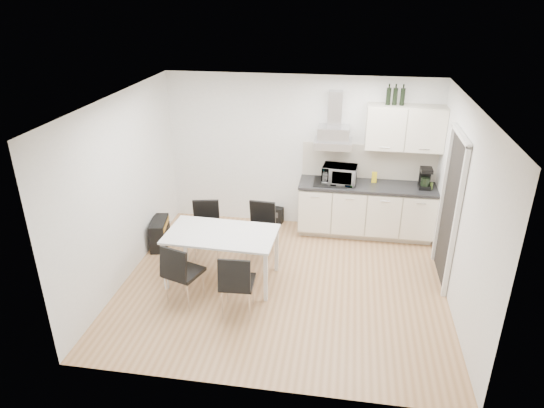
# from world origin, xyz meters

# --- Properties ---
(ground) EXTENTS (4.50, 4.50, 0.00)m
(ground) POSITION_xyz_m (0.00, 0.00, 0.00)
(ground) COLOR tan
(ground) RESTS_ON ground
(wall_back) EXTENTS (4.50, 0.10, 2.60)m
(wall_back) POSITION_xyz_m (0.00, 2.00, 1.30)
(wall_back) COLOR white
(wall_back) RESTS_ON ground
(wall_front) EXTENTS (4.50, 0.10, 2.60)m
(wall_front) POSITION_xyz_m (0.00, -2.00, 1.30)
(wall_front) COLOR white
(wall_front) RESTS_ON ground
(wall_left) EXTENTS (0.10, 4.00, 2.60)m
(wall_left) POSITION_xyz_m (-2.25, 0.00, 1.30)
(wall_left) COLOR white
(wall_left) RESTS_ON ground
(wall_right) EXTENTS (0.10, 4.00, 2.60)m
(wall_right) POSITION_xyz_m (2.25, 0.00, 1.30)
(wall_right) COLOR white
(wall_right) RESTS_ON ground
(ceiling) EXTENTS (4.50, 4.50, 0.00)m
(ceiling) POSITION_xyz_m (0.00, 0.00, 2.60)
(ceiling) COLOR white
(ceiling) RESTS_ON wall_back
(doorway) EXTENTS (0.08, 1.04, 2.10)m
(doorway) POSITION_xyz_m (2.21, 0.55, 1.05)
(doorway) COLOR white
(doorway) RESTS_ON ground
(kitchenette) EXTENTS (2.22, 0.64, 2.52)m
(kitchenette) POSITION_xyz_m (1.19, 1.73, 0.83)
(kitchenette) COLOR beige
(kitchenette) RESTS_ON ground
(dining_table) EXTENTS (1.55, 0.92, 0.75)m
(dining_table) POSITION_xyz_m (-0.87, -0.02, 0.68)
(dining_table) COLOR white
(dining_table) RESTS_ON ground
(chair_far_left) EXTENTS (0.53, 0.58, 0.88)m
(chair_far_left) POSITION_xyz_m (-1.28, 0.58, 0.44)
(chair_far_left) COLOR black
(chair_far_left) RESTS_ON ground
(chair_far_right) EXTENTS (0.47, 0.53, 0.88)m
(chair_far_right) POSITION_xyz_m (-0.46, 0.66, 0.44)
(chair_far_right) COLOR black
(chair_far_right) RESTS_ON ground
(chair_near_left) EXTENTS (0.57, 0.61, 0.88)m
(chair_near_left) POSITION_xyz_m (-1.23, -0.62, 0.44)
(chair_near_left) COLOR black
(chair_near_left) RESTS_ON ground
(chair_near_right) EXTENTS (0.47, 0.52, 0.88)m
(chair_near_right) POSITION_xyz_m (-0.48, -0.74, 0.44)
(chair_near_right) COLOR black
(chair_near_right) RESTS_ON ground
(guitar_amp) EXTENTS (0.34, 0.59, 0.47)m
(guitar_amp) POSITION_xyz_m (-2.11, 0.76, 0.23)
(guitar_amp) COLOR black
(guitar_amp) RESTS_ON ground
(floor_speaker) EXTENTS (0.21, 0.19, 0.29)m
(floor_speaker) POSITION_xyz_m (-0.36, 1.90, 0.15)
(floor_speaker) COLOR black
(floor_speaker) RESTS_ON ground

